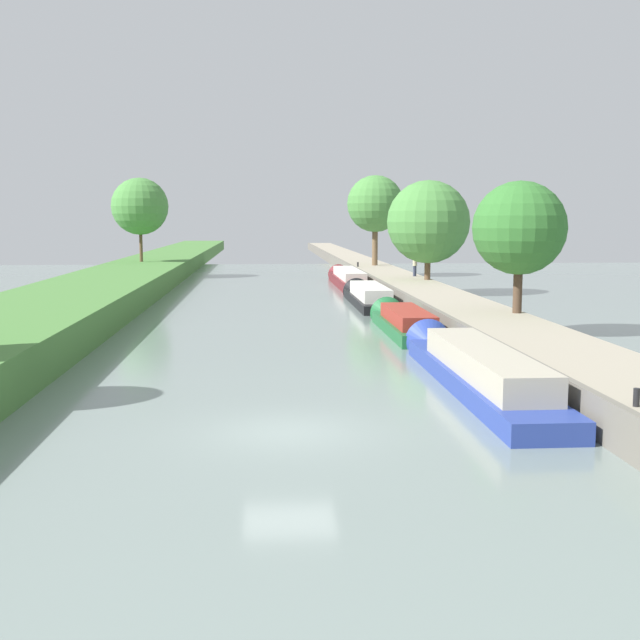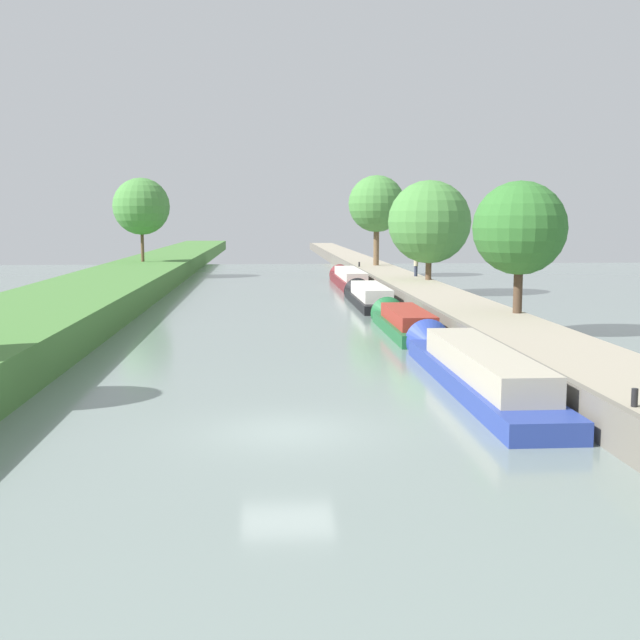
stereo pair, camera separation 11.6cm
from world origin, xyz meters
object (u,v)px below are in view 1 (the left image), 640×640
person_walking (415,265)px  narrowboat_black (367,296)px  mooring_bollard_near (637,397)px  narrowboat_blue (472,367)px  narrowboat_green (403,321)px  narrowboat_maroon (347,278)px  mooring_bollard_far (358,264)px

person_walking → narrowboat_black: bearing=-117.7°
person_walking → mooring_bollard_near: 44.13m
narrowboat_blue → narrowboat_green: 13.07m
narrowboat_black → narrowboat_maroon: narrowboat_maroon is taller
narrowboat_black → person_walking: bearing=62.3°
narrowboat_black → mooring_bollard_near: size_ratio=28.52×
narrowboat_blue → mooring_bollard_near: 8.45m
narrowboat_maroon → person_walking: size_ratio=9.89×
narrowboat_maroon → mooring_bollard_far: size_ratio=36.47×
mooring_bollard_near → person_walking: bearing=86.1°
narrowboat_maroon → narrowboat_blue: bearing=-90.0°
narrowboat_green → mooring_bollard_far: mooring_bollard_far is taller
narrowboat_black → narrowboat_maroon: size_ratio=0.78×
narrowboat_green → mooring_bollard_far: bearing=86.8°
narrowboat_green → person_walking: (4.97, 22.74, 1.52)m
narrowboat_maroon → mooring_bollard_near: size_ratio=36.47×
narrowboat_maroon → person_walking: bearing=-45.9°
narrowboat_black → mooring_bollard_near: 34.44m
mooring_bollard_near → mooring_bollard_far: 56.90m
narrowboat_maroon → mooring_bollard_far: mooring_bollard_far is taller
narrowboat_blue → narrowboat_green: narrowboat_blue is taller
mooring_bollard_far → person_walking: bearing=-76.8°
person_walking → narrowboat_green: bearing=-102.3°
narrowboat_green → narrowboat_black: bearing=90.4°
narrowboat_blue → mooring_bollard_far: size_ratio=33.74×
narrowboat_blue → mooring_bollard_far: bearing=87.8°
narrowboat_black → person_walking: (5.07, 9.66, 1.48)m
narrowboat_green → person_walking: bearing=77.7°
narrowboat_blue → narrowboat_maroon: (-0.01, 40.83, 0.02)m
narrowboat_blue → narrowboat_maroon: bearing=90.0°
narrowboat_black → narrowboat_maroon: (0.21, 14.67, 0.07)m
narrowboat_maroon → person_walking: person_walking is taller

